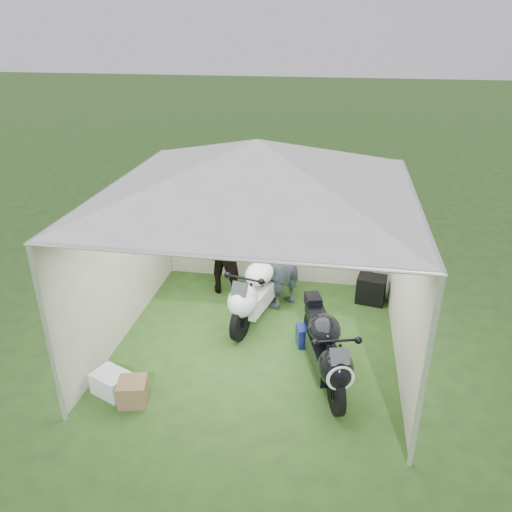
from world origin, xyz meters
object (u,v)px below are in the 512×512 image
(paddock_stand, at_px, (311,335))
(person_blue_jacket, at_px, (284,255))
(equipment_box, at_px, (371,289))
(motorcycle_black, at_px, (326,349))
(crate_1, at_px, (133,391))
(person_dark_jacket, at_px, (225,244))
(crate_0, at_px, (111,383))
(motorcycle_white, at_px, (256,290))
(canopy_tent, at_px, (258,172))

(paddock_stand, height_order, person_blue_jacket, person_blue_jacket)
(paddock_stand, height_order, equipment_box, equipment_box)
(motorcycle_black, relative_size, crate_1, 5.28)
(motorcycle_black, xyz_separation_m, person_dark_jacket, (-1.83, 2.24, 0.37))
(crate_0, bearing_deg, crate_1, -19.27)
(motorcycle_white, xyz_separation_m, paddock_stand, (0.91, -0.53, -0.38))
(motorcycle_white, distance_m, equipment_box, 2.06)
(equipment_box, distance_m, crate_0, 4.44)
(person_blue_jacket, relative_size, equipment_box, 3.99)
(canopy_tent, bearing_deg, motorcycle_white, 102.98)
(motorcycle_white, relative_size, crate_0, 4.38)
(person_dark_jacket, relative_size, crate_0, 4.05)
(motorcycle_white, xyz_separation_m, crate_0, (-1.52, -2.02, -0.39))
(paddock_stand, bearing_deg, person_blue_jacket, 117.32)
(canopy_tent, height_order, motorcycle_white, canopy_tent)
(equipment_box, bearing_deg, crate_0, -138.94)
(motorcycle_black, bearing_deg, crate_1, -177.67)
(person_dark_jacket, height_order, equipment_box, person_dark_jacket)
(crate_0, relative_size, crate_1, 1.26)
(motorcycle_black, xyz_separation_m, crate_0, (-2.68, -0.67, -0.37))
(paddock_stand, distance_m, equipment_box, 1.70)
(motorcycle_white, bearing_deg, paddock_stand, -17.07)
(motorcycle_black, distance_m, equipment_box, 2.36)
(canopy_tent, distance_m, motorcycle_white, 2.12)
(paddock_stand, height_order, person_dark_jacket, person_dark_jacket)
(person_dark_jacket, xyz_separation_m, person_blue_jacket, (1.04, -0.36, 0.04))
(paddock_stand, bearing_deg, person_dark_jacket, 138.20)
(motorcycle_white, bearing_deg, equipment_box, 39.36)
(person_dark_jacket, xyz_separation_m, crate_0, (-0.85, -2.91, -0.74))
(canopy_tent, distance_m, person_blue_jacket, 1.98)
(crate_1, bearing_deg, person_blue_jacket, 59.95)
(motorcycle_white, xyz_separation_m, person_blue_jacket, (0.37, 0.53, 0.39))
(motorcycle_white, bearing_deg, canopy_tent, -63.93)
(paddock_stand, bearing_deg, motorcycle_black, -73.64)
(person_dark_jacket, height_order, crate_1, person_dark_jacket)
(motorcycle_white, distance_m, paddock_stand, 1.12)
(motorcycle_white, bearing_deg, person_blue_jacket, 68.51)
(person_blue_jacket, bearing_deg, crate_0, 0.64)
(canopy_tent, distance_m, crate_1, 3.18)
(equipment_box, relative_size, crate_0, 1.06)
(person_dark_jacket, distance_m, equipment_box, 2.58)
(motorcycle_white, xyz_separation_m, motorcycle_black, (1.15, -1.35, -0.02))
(motorcycle_white, xyz_separation_m, equipment_box, (1.82, 0.90, -0.30))
(equipment_box, bearing_deg, canopy_tent, -139.81)
(motorcycle_white, distance_m, crate_1, 2.47)
(canopy_tent, distance_m, equipment_box, 3.23)
(crate_1, bearing_deg, paddock_stand, 37.53)
(motorcycle_white, height_order, crate_1, motorcycle_white)
(person_dark_jacket, relative_size, person_blue_jacket, 0.96)
(crate_0, bearing_deg, person_blue_jacket, 53.42)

